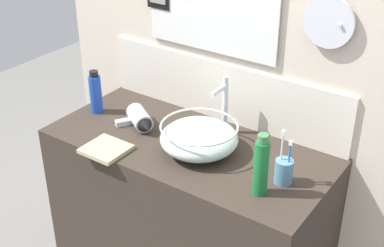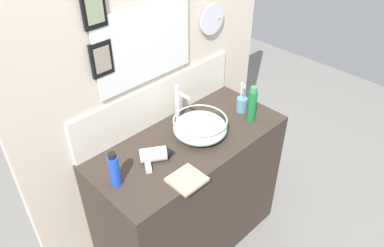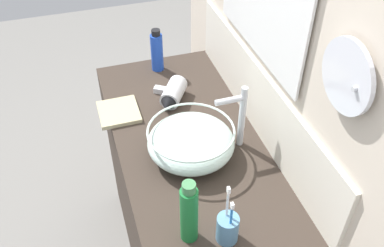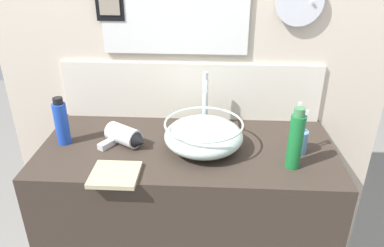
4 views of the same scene
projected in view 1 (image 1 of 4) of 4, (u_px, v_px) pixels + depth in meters
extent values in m
cube|color=#382D26|center=(188.00, 231.00, 2.32)|extent=(1.15, 0.52, 0.88)
cube|color=beige|center=(230.00, 31.00, 2.13)|extent=(1.68, 0.06, 2.52)
cube|color=silver|center=(223.00, 92.00, 2.23)|extent=(1.12, 0.02, 0.26)
cube|color=white|center=(212.00, 1.00, 2.08)|extent=(0.53, 0.01, 0.35)
cube|color=white|center=(211.00, 1.00, 2.07)|extent=(0.59, 0.01, 0.41)
cylinder|color=silver|center=(329.00, 22.00, 1.82)|extent=(0.18, 0.01, 0.18)
cylinder|color=silver|center=(343.00, 24.00, 1.81)|extent=(0.01, 0.06, 0.01)
ellipsoid|color=silver|center=(199.00, 138.00, 2.03)|extent=(0.30, 0.30, 0.11)
torus|color=silver|center=(199.00, 126.00, 2.01)|extent=(0.30, 0.30, 0.01)
torus|color=#B2B7BC|center=(199.00, 150.00, 2.06)|extent=(0.11, 0.11, 0.01)
cylinder|color=silver|center=(225.00, 108.00, 2.14)|extent=(0.02, 0.02, 0.22)
cylinder|color=silver|center=(219.00, 90.00, 2.05)|extent=(0.02, 0.10, 0.02)
cylinder|color=silver|center=(226.00, 80.00, 2.08)|extent=(0.02, 0.02, 0.03)
cylinder|color=silver|center=(140.00, 118.00, 2.22)|extent=(0.16, 0.14, 0.08)
cone|color=black|center=(146.00, 127.00, 2.15)|extent=(0.07, 0.08, 0.06)
cube|color=silver|center=(126.00, 122.00, 2.24)|extent=(0.07, 0.09, 0.02)
cylinder|color=#598CB2|center=(284.00, 172.00, 1.86)|extent=(0.06, 0.06, 0.09)
cylinder|color=blue|center=(288.00, 164.00, 1.83)|extent=(0.01, 0.01, 0.15)
cube|color=white|center=(291.00, 143.00, 1.79)|extent=(0.01, 0.01, 0.02)
cylinder|color=white|center=(281.00, 158.00, 1.84)|extent=(0.01, 0.01, 0.18)
cube|color=white|center=(284.00, 133.00, 1.79)|extent=(0.01, 0.01, 0.02)
cylinder|color=blue|center=(95.00, 95.00, 2.30)|extent=(0.05, 0.05, 0.17)
cylinder|color=black|center=(93.00, 74.00, 2.26)|extent=(0.04, 0.04, 0.02)
cylinder|color=#197233|center=(261.00, 168.00, 1.78)|extent=(0.05, 0.05, 0.20)
cylinder|color=#3F7F4C|center=(263.00, 139.00, 1.72)|extent=(0.04, 0.04, 0.03)
cube|color=tan|center=(106.00, 149.00, 2.06)|extent=(0.16, 0.15, 0.02)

